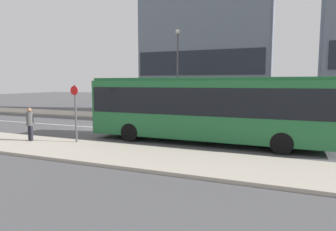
% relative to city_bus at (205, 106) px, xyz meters
% --- Properties ---
extents(ground_plane, '(120.00, 120.00, 0.00)m').
position_rel_city_bus_xyz_m(ground_plane, '(-7.24, 2.27, -1.90)').
color(ground_plane, '#4F4F51').
extents(sidewalk_near, '(44.00, 3.50, 0.13)m').
position_rel_city_bus_xyz_m(sidewalk_near, '(-7.24, -3.98, -1.84)').
color(sidewalk_near, '#B2A899').
rests_on(sidewalk_near, ground_plane).
extents(sidewalk_far, '(44.00, 3.50, 0.13)m').
position_rel_city_bus_xyz_m(sidewalk_far, '(-7.24, 8.52, -1.84)').
color(sidewalk_far, '#B2A899').
rests_on(sidewalk_far, ground_plane).
extents(lane_centerline, '(41.80, 0.16, 0.01)m').
position_rel_city_bus_xyz_m(lane_centerline, '(-7.24, 2.27, -1.90)').
color(lane_centerline, silver).
rests_on(lane_centerline, ground_plane).
extents(apartment_block_left_tower, '(12.19, 5.47, 17.66)m').
position_rel_city_bus_xyz_m(apartment_block_left_tower, '(-4.00, 14.46, 6.92)').
color(apartment_block_left_tower, slate).
rests_on(apartment_block_left_tower, ground_plane).
extents(city_bus, '(12.02, 2.51, 3.31)m').
position_rel_city_bus_xyz_m(city_bus, '(0.00, 0.00, 0.00)').
color(city_bus, '#236B38').
rests_on(city_bus, ground_plane).
extents(parked_car_0, '(4.67, 1.83, 1.44)m').
position_rel_city_bus_xyz_m(parked_car_0, '(6.04, 5.75, -1.23)').
color(parked_car_0, maroon).
rests_on(parked_car_0, ground_plane).
extents(pedestrian_near_stop, '(0.34, 0.34, 1.68)m').
position_rel_city_bus_xyz_m(pedestrian_near_stop, '(-8.14, -3.46, -0.82)').
color(pedestrian_near_stop, '#23232D').
rests_on(pedestrian_near_stop, sidewalk_near).
extents(bus_stop_sign, '(0.44, 0.12, 2.82)m').
position_rel_city_bus_xyz_m(bus_stop_sign, '(-5.75, -2.85, -0.13)').
color(bus_stop_sign, '#4C4C51').
rests_on(bus_stop_sign, sidewalk_near).
extents(street_lamp, '(0.36, 0.36, 7.08)m').
position_rel_city_bus_xyz_m(street_lamp, '(-4.47, 7.87, 2.53)').
color(street_lamp, '#4C4C51').
rests_on(street_lamp, sidewalk_far).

